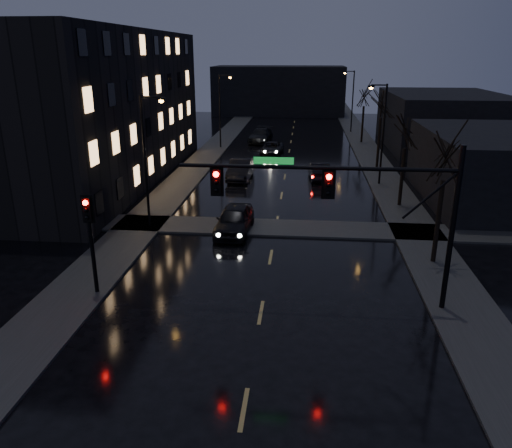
% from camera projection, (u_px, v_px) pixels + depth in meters
% --- Properties ---
extents(sidewalk_left, '(3.00, 140.00, 0.12)m').
position_uv_depth(sidewalk_left, '(196.00, 167.00, 47.03)').
color(sidewalk_left, '#2D2D2B').
rests_on(sidewalk_left, ground).
extents(sidewalk_right, '(3.00, 140.00, 0.12)m').
position_uv_depth(sidewalk_right, '(379.00, 171.00, 45.48)').
color(sidewalk_right, '#2D2D2B').
rests_on(sidewalk_right, ground).
extents(sidewalk_cross, '(40.00, 3.00, 0.12)m').
position_uv_depth(sidewalk_cross, '(276.00, 228.00, 30.74)').
color(sidewalk_cross, '#2D2D2B').
rests_on(sidewalk_cross, ground).
extents(apartment_block, '(12.00, 30.00, 12.00)m').
position_uv_depth(apartment_block, '(85.00, 107.00, 41.10)').
color(apartment_block, black).
rests_on(apartment_block, ground).
extents(commercial_right_near, '(10.00, 14.00, 5.00)m').
position_uv_depth(commercial_right_near, '(499.00, 168.00, 35.58)').
color(commercial_right_near, black).
rests_on(commercial_right_near, ground).
extents(commercial_right_far, '(12.00, 18.00, 6.00)m').
position_uv_depth(commercial_right_far, '(442.00, 121.00, 55.97)').
color(commercial_right_far, black).
rests_on(commercial_right_far, ground).
extents(far_block, '(22.00, 10.00, 8.00)m').
position_uv_depth(far_block, '(279.00, 90.00, 85.67)').
color(far_block, black).
rests_on(far_block, ground).
extents(signal_mast, '(11.11, 0.41, 7.00)m').
position_uv_depth(signal_mast, '(359.00, 197.00, 19.87)').
color(signal_mast, black).
rests_on(signal_mast, ground).
extents(signal_pole_left, '(0.35, 0.41, 4.53)m').
position_uv_depth(signal_pole_left, '(90.00, 231.00, 21.51)').
color(signal_pole_left, black).
rests_on(signal_pole_left, ground).
extents(tree_near, '(3.52, 3.52, 8.08)m').
position_uv_depth(tree_near, '(448.00, 143.00, 23.72)').
color(tree_near, black).
rests_on(tree_near, ground).
extents(tree_mid_a, '(3.30, 3.30, 7.58)m').
position_uv_depth(tree_mid_a, '(407.00, 123.00, 33.26)').
color(tree_mid_a, black).
rests_on(tree_mid_a, ground).
extents(tree_mid_b, '(3.74, 3.74, 8.59)m').
position_uv_depth(tree_mid_b, '(383.00, 96.00, 44.29)').
color(tree_mid_b, black).
rests_on(tree_mid_b, ground).
extents(tree_far, '(3.43, 3.43, 7.88)m').
position_uv_depth(tree_far, '(365.00, 91.00, 57.63)').
color(tree_far, black).
rests_on(tree_far, ground).
extents(streetlight_l_near, '(1.53, 0.28, 8.00)m').
position_uv_depth(streetlight_l_near, '(148.00, 151.00, 29.41)').
color(streetlight_l_near, black).
rests_on(streetlight_l_near, ground).
extents(streetlight_l_far, '(1.53, 0.28, 8.00)m').
position_uv_depth(streetlight_l_far, '(222.00, 105.00, 54.80)').
color(streetlight_l_far, black).
rests_on(streetlight_l_far, ground).
extents(streetlight_r_mid, '(1.53, 0.28, 8.00)m').
position_uv_depth(streetlight_r_mid, '(381.00, 126.00, 39.32)').
color(streetlight_r_mid, black).
rests_on(streetlight_r_mid, ground).
extents(streetlight_r_far, '(1.53, 0.28, 8.00)m').
position_uv_depth(streetlight_r_far, '(351.00, 96.00, 65.65)').
color(streetlight_r_far, black).
rests_on(streetlight_r_far, ground).
extents(oncoming_car_a, '(2.16, 4.93, 1.65)m').
position_uv_depth(oncoming_car_a, '(234.00, 220.00, 29.81)').
color(oncoming_car_a, black).
rests_on(oncoming_car_a, ground).
extents(oncoming_car_b, '(1.92, 5.10, 1.66)m').
position_uv_depth(oncoming_car_b, '(241.00, 170.00, 42.38)').
color(oncoming_car_b, black).
rests_on(oncoming_car_b, ground).
extents(oncoming_car_c, '(2.46, 4.75, 1.28)m').
position_uv_depth(oncoming_car_c, '(272.00, 148.00, 52.97)').
color(oncoming_car_c, black).
rests_on(oncoming_car_c, ground).
extents(oncoming_car_d, '(2.90, 5.88, 1.64)m').
position_uv_depth(oncoming_car_d, '(261.00, 135.00, 59.83)').
color(oncoming_car_d, black).
rests_on(oncoming_car_d, ground).
extents(lead_car, '(1.91, 4.60, 1.48)m').
position_uv_depth(lead_car, '(319.00, 171.00, 42.44)').
color(lead_car, black).
rests_on(lead_car, ground).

